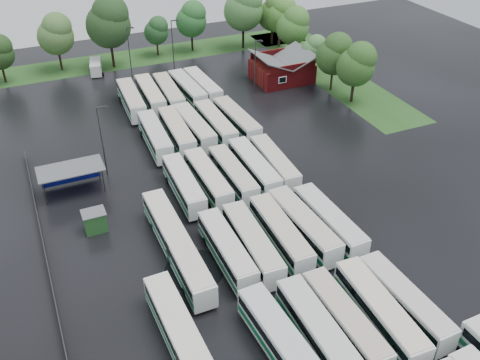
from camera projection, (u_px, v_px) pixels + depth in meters
name	position (u px, v px, depth m)	size (l,w,h in m)	color
ground	(267.00, 259.00, 58.66)	(160.00, 160.00, 0.00)	black
brick_building	(282.00, 71.00, 98.15)	(10.07, 8.60, 5.39)	maroon
wash_shed	(70.00, 171.00, 67.96)	(8.20, 4.20, 3.58)	#2D2D30
utility_hut	(95.00, 221.00, 62.07)	(2.70, 2.20, 2.62)	#1E4D1F
grass_strip_north	(135.00, 58.00, 108.55)	(80.00, 10.00, 0.01)	#1F4517
grass_strip_east	(328.00, 72.00, 102.56)	(10.00, 50.00, 0.01)	#1F4517
west_fence	(48.00, 265.00, 56.96)	(0.10, 50.00, 1.20)	#2D2D30
bus_r1c0	(282.00, 342.00, 46.88)	(3.22, 12.37, 3.41)	silver
bus_r1c1	(319.00, 334.00, 47.70)	(2.76, 12.32, 3.42)	silver
bus_r1c2	(344.00, 321.00, 49.04)	(2.52, 11.68, 3.25)	silver
bus_r1c3	(379.00, 312.00, 49.79)	(3.10, 12.38, 3.42)	silver
bus_r1c4	(404.00, 301.00, 51.04)	(2.87, 11.74, 3.25)	silver
bus_r2c0	(227.00, 250.00, 57.19)	(2.57, 11.68, 3.25)	silver
bus_r2c1	(252.00, 244.00, 57.91)	(3.07, 12.26, 3.39)	silver
bus_r2c2	(280.00, 234.00, 59.37)	(2.92, 12.05, 3.33)	silver
bus_r2c3	(303.00, 226.00, 60.46)	(3.13, 12.40, 3.43)	silver
bus_r2c4	(329.00, 222.00, 61.12)	(2.90, 12.13, 3.36)	silver
bus_r3c0	(184.00, 185.00, 67.42)	(2.79, 11.67, 3.23)	silver
bus_r3c1	(208.00, 179.00, 68.48)	(2.54, 11.82, 3.29)	silver
bus_r3c2	(233.00, 175.00, 69.37)	(2.51, 11.62, 3.23)	silver
bus_r3c3	(254.00, 167.00, 70.67)	(2.74, 12.16, 3.38)	silver
bus_r3c4	(274.00, 164.00, 71.62)	(3.03, 11.79, 3.25)	silver
bus_r4c0	(155.00, 136.00, 77.73)	(3.08, 12.13, 3.35)	silver
bus_r4c1	(177.00, 132.00, 78.77)	(3.11, 12.29, 3.39)	silver
bus_r4c2	(194.00, 127.00, 79.98)	(2.90, 12.12, 3.36)	silver
bus_r4c3	(215.00, 124.00, 80.83)	(2.58, 12.02, 3.34)	silver
bus_r4c4	(237.00, 120.00, 81.78)	(3.11, 12.31, 3.40)	silver
bus_r5c0	(131.00, 100.00, 87.81)	(3.16, 12.33, 3.40)	silver
bus_r5c1	(150.00, 95.00, 89.36)	(3.01, 12.24, 3.38)	silver
bus_r5c2	(169.00, 93.00, 89.99)	(3.15, 12.22, 3.37)	silver
bus_r5c3	(188.00, 90.00, 91.26)	(3.05, 12.23, 3.38)	silver
bus_r5c4	(203.00, 86.00, 92.42)	(3.02, 12.05, 3.33)	silver
artic_bus_west_b	(177.00, 245.00, 57.80)	(2.62, 17.98, 3.33)	silver
artic_bus_west_c	(189.00, 352.00, 46.10)	(3.00, 17.93, 3.32)	silver
minibus	(96.00, 66.00, 101.29)	(3.02, 5.73, 2.38)	silver
tree_north_1	(56.00, 33.00, 99.35)	(6.72, 6.72, 11.13)	black
tree_north_2	(109.00, 21.00, 99.63)	(8.39, 8.39, 13.90)	black
tree_north_3	(157.00, 30.00, 107.03)	(4.86, 4.86, 8.06)	#312016
tree_north_4	(192.00, 19.00, 108.36)	(6.28, 6.28, 10.41)	black
tree_north_5	(244.00, 7.00, 108.55)	(8.02, 8.02, 13.28)	black
tree_north_6	(274.00, 13.00, 111.53)	(6.33, 6.33, 10.48)	black
tree_east_0	(357.00, 64.00, 87.86)	(6.38, 6.38, 10.56)	black
tree_east_1	(335.00, 53.00, 91.98)	(6.31, 6.31, 10.45)	black
tree_east_2	(314.00, 49.00, 99.00)	(4.61, 4.60, 7.62)	#2F2213
tree_east_3	(294.00, 25.00, 104.36)	(6.44, 6.44, 10.67)	#322516
tree_east_4	(281.00, 14.00, 110.35)	(6.43, 6.43, 10.65)	#35271D
lamp_post_ne	(256.00, 63.00, 91.53)	(1.46, 0.28, 9.47)	#2D2D30
lamp_post_nw	(102.00, 137.00, 69.43)	(1.55, 0.30, 10.10)	#2D2D30
lamp_post_back_w	(130.00, 49.00, 97.52)	(1.45, 0.28, 9.39)	#2D2D30
lamp_post_back_e	(173.00, 43.00, 98.57)	(1.57, 0.31, 10.20)	#2D2D30
puddle_2	(195.00, 270.00, 57.18)	(6.52, 6.52, 0.01)	black
puddle_3	(318.00, 243.00, 60.84)	(4.85, 4.85, 0.01)	black
puddle_4	(473.00, 346.00, 48.90)	(3.86, 3.86, 0.01)	black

